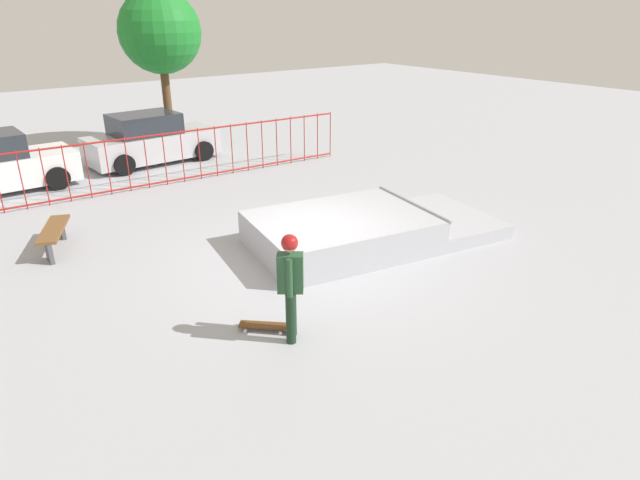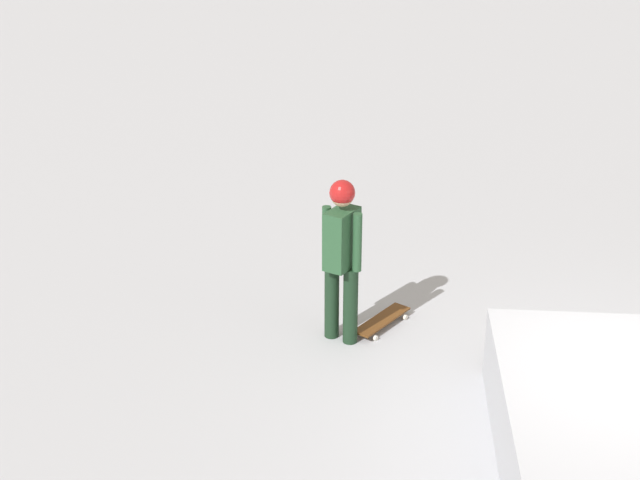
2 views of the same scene
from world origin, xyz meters
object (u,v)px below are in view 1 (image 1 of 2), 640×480
at_px(skater, 290,280).
at_px(parked_car_silver, 151,140).
at_px(skateboard, 264,325).
at_px(skate_ramp, 360,230).
at_px(park_bench, 54,233).
at_px(distant_tree, 160,33).

bearing_deg(skater, parked_car_silver, -63.67).
relative_size(skateboard, parked_car_silver, 0.17).
height_order(skate_ramp, parked_car_silver, parked_car_silver).
bearing_deg(skater, skate_ramp, -108.95).
bearing_deg(parked_car_silver, skateboard, -106.26).
bearing_deg(skateboard, skate_ramp, -110.64).
distance_m(skater, skateboard, 1.06).
height_order(park_bench, parked_car_silver, parked_car_silver).
distance_m(skater, distant_tree, 14.45).
bearing_deg(parked_car_silver, park_bench, -131.17).
relative_size(skate_ramp, park_bench, 3.54).
bearing_deg(skate_ramp, skater, -136.39).
bearing_deg(parked_car_silver, skater, -104.73).
height_order(skate_ramp, park_bench, skate_ramp).
distance_m(skater, park_bench, 6.16).
xyz_separation_m(skateboard, distant_tree, (4.03, 13.18, 3.80)).
distance_m(skate_ramp, parked_car_silver, 9.24).
bearing_deg(skateboard, parked_car_silver, -59.44).
distance_m(skate_ramp, distant_tree, 12.03).
xyz_separation_m(skate_ramp, parked_car_silver, (-1.03, 9.18, 0.41)).
distance_m(parked_car_silver, distant_tree, 4.22).
xyz_separation_m(skater, skateboard, (-0.21, 0.46, -0.93)).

